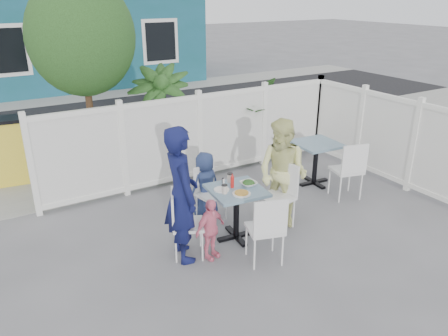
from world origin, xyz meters
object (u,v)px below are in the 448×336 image
chair_left (182,219)px  woman (283,174)px  utility_cabinet (9,153)px  main_table (236,200)px  chair_back (208,189)px  chair_near (267,226)px  spare_table (316,152)px  man (181,195)px  chair_right (281,190)px  toddler (210,229)px  boy (205,185)px

chair_left → woman: (1.66, 0.02, 0.28)m
utility_cabinet → main_table: (2.48, -3.79, 0.01)m
chair_back → chair_near: size_ratio=0.88×
chair_near → woman: 1.16m
spare_table → main_table: bearing=-158.9°
man → chair_back: bearing=-39.2°
chair_right → toddler: bearing=89.7°
utility_cabinet → chair_right: utility_cabinet is taller
man → chair_near: bearing=-123.2°
spare_table → woman: 1.70m
main_table → man: bearing=-177.9°
spare_table → toddler: toddler is taller
woman → chair_near: bearing=-69.3°
chair_right → main_table: bearing=78.1°
chair_left → chair_back: 1.10m
chair_near → boy: boy is taller
main_table → chair_right: size_ratio=0.81×
main_table → boy: 0.84m
spare_table → chair_near: (-2.28, -1.62, -0.05)m
chair_left → boy: bearing=160.3°
main_table → chair_back: bearing=93.2°
spare_table → boy: 2.31m
toddler → chair_near: bearing=-58.3°
chair_left → chair_right: 1.61m
utility_cabinet → chair_right: 5.01m
chair_near → toddler: 0.75m
chair_near → utility_cabinet: bearing=135.7°
utility_cabinet → woman: woman is taller
boy → man: bearing=36.1°
utility_cabinet → chair_right: (3.24, -3.81, -0.01)m
man → boy: 1.25m
chair_right → woman: bearing=-63.7°
chair_back → boy: bearing=-100.4°
spare_table → woman: size_ratio=0.49×
chair_near → man: 1.15m
chair_back → woman: (0.85, -0.72, 0.32)m
chair_back → utility_cabinet: bearing=-60.3°
chair_left → spare_table: bearing=130.0°
main_table → chair_back: 0.75m
toddler → chair_right: bearing=-6.2°
chair_near → boy: 1.59m
toddler → chair_left: bearing=122.5°
man → woman: 1.67m
main_table → chair_right: (0.76, -0.02, -0.02)m
spare_table → chair_right: size_ratio=0.82×
spare_table → chair_back: bearing=-176.6°
chair_near → toddler: chair_near is taller
chair_right → boy: 1.17m
spare_table → chair_left: 3.24m
main_table → chair_left: (-0.85, -0.00, -0.06)m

